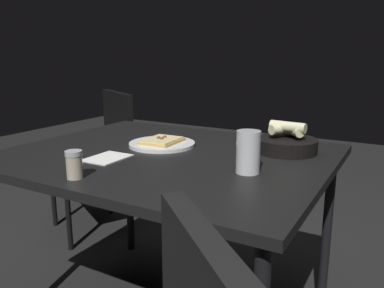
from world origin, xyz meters
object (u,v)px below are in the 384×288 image
dining_table (167,167)px  bread_basket (287,143)px  pepper_shaker (74,166)px  beer_glass (248,154)px  chair_near (101,151)px  pizza_plate (162,143)px

dining_table → bread_basket: (0.24, -0.39, 0.09)m
pepper_shaker → beer_glass: bearing=-54.4°
pepper_shaker → chair_near: size_ratio=0.10×
pizza_plate → beer_glass: (-0.17, -0.44, 0.05)m
bread_basket → chair_near: (0.33, 1.26, -0.27)m
pizza_plate → chair_near: bearing=58.4°
pizza_plate → beer_glass: bearing=-111.3°
pizza_plate → chair_near: (0.49, 0.79, -0.24)m
dining_table → beer_glass: bearing=-103.4°
beer_glass → pepper_shaker: 0.54m
dining_table → beer_glass: beer_glass is taller
bread_basket → chair_near: size_ratio=0.26×
pizza_plate → bread_basket: 0.50m
beer_glass → pepper_shaker: size_ratio=1.57×
chair_near → dining_table: bearing=-123.3°
pepper_shaker → pizza_plate: bearing=0.7°
bread_basket → beer_glass: beer_glass is taller
pepper_shaker → chair_near: bearing=39.5°
dining_table → bread_basket: size_ratio=5.16×
bread_basket → pepper_shaker: bread_basket is taller
dining_table → chair_near: size_ratio=1.36×
dining_table → beer_glass: size_ratio=8.79×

